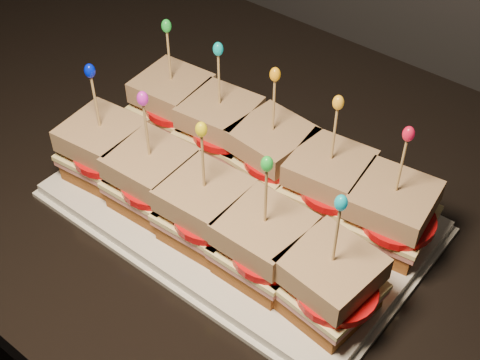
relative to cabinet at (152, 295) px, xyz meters
The scene contains 74 objects.
cabinet is the anchor object (origin of this frame).
granite_slab 0.44m from the cabinet, 90.00° to the right, with size 2.70×0.70×0.03m, color black.
platter 0.54m from the cabinet, 14.30° to the right, with size 0.42×0.26×0.02m, color silver.
platter_rim 0.54m from the cabinet, 14.30° to the right, with size 0.43×0.27×0.01m, color silver.
sandwich_0_bread_bot 0.50m from the cabinet, ahead, with size 0.08×0.08×0.02m, color brown.
sandwich_0_ham 0.51m from the cabinet, ahead, with size 0.09×0.08×0.01m, color #C66B69.
sandwich_0_cheese 0.52m from the cabinet, ahead, with size 0.09×0.09×0.01m, color #FFF19B.
sandwich_0_tomato 0.53m from the cabinet, ahead, with size 0.08×0.08×0.01m, color red.
sandwich_0_bread_top 0.54m from the cabinet, ahead, with size 0.08×0.08×0.03m, color brown.
sandwich_0_pick 0.59m from the cabinet, ahead, with size 0.00×0.00×0.09m, color tan.
sandwich_0_frill 0.63m from the cabinet, ahead, with size 0.01×0.01×0.02m, color green.
sandwich_1_bread_bot 0.52m from the cabinet, ahead, with size 0.08×0.08×0.02m, color brown.
sandwich_1_ham 0.54m from the cabinet, ahead, with size 0.09×0.08×0.01m, color #C66B69.
sandwich_1_cheese 0.54m from the cabinet, ahead, with size 0.09×0.09×0.01m, color #FFF19B.
sandwich_1_tomato 0.55m from the cabinet, ahead, with size 0.08×0.08×0.01m, color red.
sandwich_1_bread_top 0.57m from the cabinet, ahead, with size 0.08×0.08×0.03m, color brown.
sandwich_1_pick 0.61m from the cabinet, ahead, with size 0.00×0.00×0.09m, color tan.
sandwich_1_frill 0.65m from the cabinet, ahead, with size 0.01×0.01×0.02m, color #06AAB3.
sandwich_2_bread_bot 0.56m from the cabinet, ahead, with size 0.08×0.08×0.02m, color brown.
sandwich_2_ham 0.57m from the cabinet, ahead, with size 0.09×0.08×0.01m, color #C66B69.
sandwich_2_cheese 0.57m from the cabinet, ahead, with size 0.09×0.09×0.01m, color #FFF19B.
sandwich_2_tomato 0.59m from the cabinet, ahead, with size 0.08×0.08×0.01m, color red.
sandwich_2_bread_top 0.60m from the cabinet, ahead, with size 0.08×0.08×0.03m, color brown.
sandwich_2_pick 0.64m from the cabinet, ahead, with size 0.00×0.00×0.09m, color tan.
sandwich_2_frill 0.68m from the cabinet, ahead, with size 0.01×0.01×0.02m, color #F7A012.
sandwich_3_bread_bot 0.60m from the cabinet, ahead, with size 0.08×0.08×0.02m, color brown.
sandwich_3_ham 0.61m from the cabinet, ahead, with size 0.09×0.08×0.01m, color #C66B69.
sandwich_3_cheese 0.62m from the cabinet, ahead, with size 0.09×0.09×0.01m, color #FFF19B.
sandwich_3_tomato 0.63m from the cabinet, ahead, with size 0.08×0.08×0.01m, color red.
sandwich_3_bread_top 0.64m from the cabinet, ahead, with size 0.08×0.08×0.03m, color brown.
sandwich_3_pick 0.67m from the cabinet, ahead, with size 0.00×0.00×0.09m, color tan.
sandwich_3_frill 0.71m from the cabinet, ahead, with size 0.01×0.01×0.02m, color #F9AA20.
sandwich_4_bread_bot 0.65m from the cabinet, ahead, with size 0.08×0.08×0.02m, color brown.
sandwich_4_ham 0.66m from the cabinet, ahead, with size 0.09×0.08×0.01m, color #C66B69.
sandwich_4_cheese 0.66m from the cabinet, ahead, with size 0.09×0.09×0.01m, color #FFF19B.
sandwich_4_tomato 0.68m from the cabinet, ahead, with size 0.08×0.08×0.01m, color red.
sandwich_4_bread_top 0.68m from the cabinet, ahead, with size 0.08×0.08×0.03m, color brown.
sandwich_4_pick 0.72m from the cabinet, ahead, with size 0.00×0.00×0.09m, color tan.
sandwich_4_frill 0.76m from the cabinet, ahead, with size 0.01×0.01×0.02m, color red.
sandwich_5_bread_bot 0.51m from the cabinet, 48.98° to the right, with size 0.08×0.08×0.02m, color brown.
sandwich_5_ham 0.53m from the cabinet, 48.98° to the right, with size 0.09×0.08×0.01m, color #C66B69.
sandwich_5_cheese 0.53m from the cabinet, 48.98° to the right, with size 0.09×0.09×0.01m, color #FFF19B.
sandwich_5_tomato 0.55m from the cabinet, 47.37° to the right, with size 0.08×0.08×0.01m, color red.
sandwich_5_bread_top 0.56m from the cabinet, 48.98° to the right, with size 0.08×0.08×0.03m, color brown.
sandwich_5_pick 0.60m from the cabinet, 48.98° to the right, with size 0.00×0.00×0.09m, color tan.
sandwich_5_frill 0.64m from the cabinet, 48.98° to the right, with size 0.01×0.01×0.02m, color #0112CE.
sandwich_6_bread_bot 0.54m from the cabinet, 33.90° to the right, with size 0.08×0.08×0.02m, color brown.
sandwich_6_ham 0.55m from the cabinet, 33.90° to the right, with size 0.09×0.08×0.01m, color #C66B69.
sandwich_6_cheese 0.56m from the cabinet, 33.90° to the right, with size 0.09×0.09×0.01m, color #FFF19B.
sandwich_6_tomato 0.57m from the cabinet, 33.50° to the right, with size 0.08×0.08×0.01m, color red.
sandwich_6_bread_top 0.58m from the cabinet, 33.90° to the right, with size 0.08×0.08×0.03m, color brown.
sandwich_6_pick 0.62m from the cabinet, 33.90° to the right, with size 0.00×0.00×0.09m, color tan.
sandwich_6_frill 0.66m from the cabinet, 33.90° to the right, with size 0.01×0.01×0.02m, color #D523D1.
sandwich_7_bread_bot 0.57m from the cabinet, 25.40° to the right, with size 0.08×0.08×0.02m, color brown.
sandwich_7_ham 0.58m from the cabinet, 25.40° to the right, with size 0.09×0.08×0.01m, color #C66B69.
sandwich_7_cheese 0.59m from the cabinet, 25.40° to the right, with size 0.09×0.09×0.01m, color #FFF19B.
sandwich_7_tomato 0.60m from the cabinet, 25.45° to the right, with size 0.08×0.08×0.01m, color red.
sandwich_7_bread_top 0.61m from the cabinet, 25.40° to the right, with size 0.08×0.08×0.03m, color brown.
sandwich_7_pick 0.65m from the cabinet, 25.40° to the right, with size 0.00×0.00×0.09m, color tan.
sandwich_7_frill 0.69m from the cabinet, 25.40° to the right, with size 0.01×0.01×0.02m, color yellow.
sandwich_8_bread_bot 0.61m from the cabinet, 20.16° to the right, with size 0.08×0.08×0.02m, color brown.
sandwich_8_ham 0.62m from the cabinet, 20.16° to the right, with size 0.09×0.08×0.01m, color #C66B69.
sandwich_8_cheese 0.63m from the cabinet, 20.16° to the right, with size 0.09×0.09×0.01m, color #FFF19B.
sandwich_8_tomato 0.64m from the cabinet, 20.38° to the right, with size 0.08×0.08×0.01m, color red.
sandwich_8_bread_top 0.65m from the cabinet, 20.16° to the right, with size 0.08×0.08×0.03m, color brown.
sandwich_8_pick 0.69m from the cabinet, 20.16° to the right, with size 0.00×0.00×0.09m, color tan.
sandwich_8_frill 0.72m from the cabinet, 20.16° to the right, with size 0.01×0.01×0.02m, color green.
sandwich_9_bread_bot 0.66m from the cabinet, 16.66° to the right, with size 0.08×0.08×0.02m, color brown.
sandwich_9_ham 0.67m from the cabinet, 16.66° to the right, with size 0.09×0.08×0.01m, color #C66B69.
sandwich_9_cheese 0.68m from the cabinet, 16.66° to the right, with size 0.09×0.09×0.01m, color #FFF19B.
sandwich_9_tomato 0.69m from the cabinet, 16.95° to the right, with size 0.08×0.08×0.01m, color red.
sandwich_9_bread_top 0.70m from the cabinet, 16.66° to the right, with size 0.08×0.08×0.03m, color brown.
sandwich_9_pick 0.73m from the cabinet, 16.66° to the right, with size 0.00×0.00×0.09m, color tan.
sandwich_9_frill 0.77m from the cabinet, 16.66° to the right, with size 0.01×0.01×0.02m, color #0CA4BC.
Camera 1 is at (0.73, 1.17, 1.45)m, focal length 50.00 mm.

